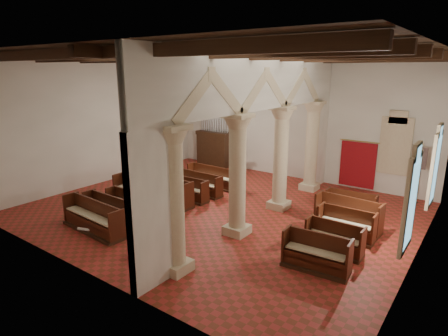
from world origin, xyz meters
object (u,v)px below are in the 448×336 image
(processional_banner, at_px, (416,183))
(lectern, at_px, (239,165))
(aisle_pew_0, at_px, (316,258))
(nave_pew_0, at_px, (93,222))
(pipe_organ, at_px, (214,142))

(processional_banner, bearing_deg, lectern, -168.43)
(lectern, bearing_deg, aisle_pew_0, -63.02)
(processional_banner, xyz_separation_m, nave_pew_0, (-8.36, -9.72, -0.46))
(nave_pew_0, bearing_deg, aisle_pew_0, 19.40)
(pipe_organ, distance_m, processional_banner, 10.57)
(lectern, height_order, processional_banner, processional_banner)
(processional_banner, bearing_deg, aisle_pew_0, -92.28)
(lectern, relative_size, aisle_pew_0, 0.67)
(lectern, bearing_deg, nave_pew_0, -109.25)
(pipe_organ, distance_m, aisle_pew_0, 12.15)
(nave_pew_0, bearing_deg, lectern, 93.17)
(aisle_pew_0, bearing_deg, processional_banner, 77.27)
(lectern, xyz_separation_m, processional_banner, (8.34, 0.75, 0.29))
(processional_banner, distance_m, nave_pew_0, 12.83)
(lectern, xyz_separation_m, nave_pew_0, (-0.02, -8.97, -0.17))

